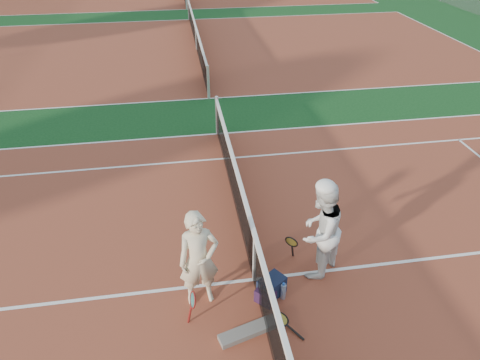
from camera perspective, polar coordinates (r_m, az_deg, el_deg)
name	(u,v)px	position (r m, az deg, el deg)	size (l,w,h in m)	color
ground	(254,280)	(7.52, 1.87, -13.13)	(130.00, 130.00, 0.00)	#103C17
court_main	(254,279)	(7.51, 1.87, -13.12)	(23.77, 10.97, 0.01)	brown
court_far_a	(197,49)	(19.37, -5.78, 16.95)	(23.77, 10.97, 0.01)	brown
net_main	(254,258)	(7.15, 1.94, -10.32)	(0.10, 10.98, 1.02)	black
net_far_a	(196,37)	(19.24, -5.87, 18.39)	(0.10, 10.98, 1.02)	black
player_a	(199,260)	(6.65, -5.51, -10.51)	(0.63, 0.41, 1.72)	beige
player_b	(320,231)	(7.16, 10.61, -6.66)	(0.89, 0.69, 1.82)	white
racket_red	(193,307)	(6.77, -6.23, -16.53)	(0.16, 0.27, 0.59)	maroon
racket_black_held	(291,249)	(7.68, 6.80, -9.10)	(0.22, 0.27, 0.58)	black
racket_spare	(280,320)	(6.93, 5.35, -18.09)	(0.60, 0.27, 0.10)	black
sports_bag_navy	(272,287)	(7.19, 4.25, -14.01)	(0.43, 0.29, 0.34)	black
sports_bag_purple	(265,296)	(7.11, 3.40, -15.24)	(0.31, 0.21, 0.25)	black
net_cover_canvas	(248,331)	(6.78, 1.14, -19.51)	(0.92, 0.21, 0.10)	#65615C
water_bottle	(283,292)	(7.16, 5.78, -14.58)	(0.09, 0.09, 0.30)	#C9E2FF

